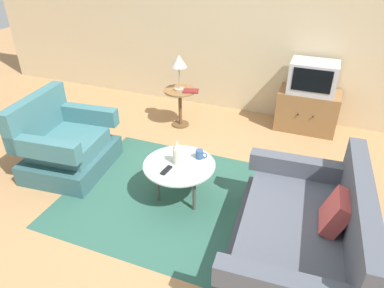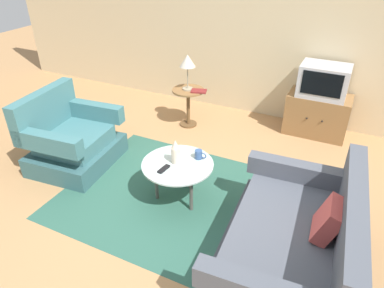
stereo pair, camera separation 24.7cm
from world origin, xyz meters
TOP-DOWN VIEW (x-y plane):
  - ground_plane at (0.00, 0.00)m, footprint 16.00×16.00m
  - back_wall at (0.00, 2.57)m, footprint 9.00×0.12m
  - area_rug at (-0.04, 0.12)m, footprint 2.43×1.89m
  - armchair at (-1.52, 0.18)m, footprint 0.93×1.06m
  - couch at (1.22, -0.28)m, footprint 1.08×1.61m
  - coffee_table at (-0.04, 0.12)m, footprint 0.73×0.73m
  - side_table at (-0.69, 1.67)m, footprint 0.45×0.45m
  - tv_stand at (1.02, 2.23)m, footprint 0.82×0.49m
  - television at (1.02, 2.23)m, footprint 0.62×0.44m
  - table_lamp at (-0.70, 1.67)m, footprint 0.22×0.22m
  - vase at (-0.07, 0.13)m, footprint 0.09×0.09m
  - mug at (0.11, 0.30)m, footprint 0.13×0.08m
  - tv_remote_dark at (-0.11, -0.03)m, footprint 0.07×0.16m
  - book at (-0.52, 1.67)m, footprint 0.24×0.20m

SIDE VIEW (x-z plane):
  - ground_plane at x=0.00m, z-range 0.00..0.00m
  - area_rug at x=-0.04m, z-range 0.00..0.00m
  - couch at x=1.22m, z-range -0.15..0.72m
  - tv_stand at x=1.02m, z-range 0.00..0.57m
  - armchair at x=-1.52m, z-range -0.14..0.75m
  - side_table at x=-0.69m, z-range 0.12..0.68m
  - coffee_table at x=-0.04m, z-range 0.18..0.63m
  - tv_remote_dark at x=-0.11m, z-range 0.45..0.47m
  - mug at x=0.11m, z-range 0.45..0.54m
  - book at x=-0.52m, z-range 0.56..0.58m
  - vase at x=-0.07m, z-range 0.44..0.70m
  - television at x=1.02m, z-range 0.57..0.99m
  - table_lamp at x=-0.70m, z-range 0.70..1.19m
  - back_wall at x=0.00m, z-range 0.00..2.70m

